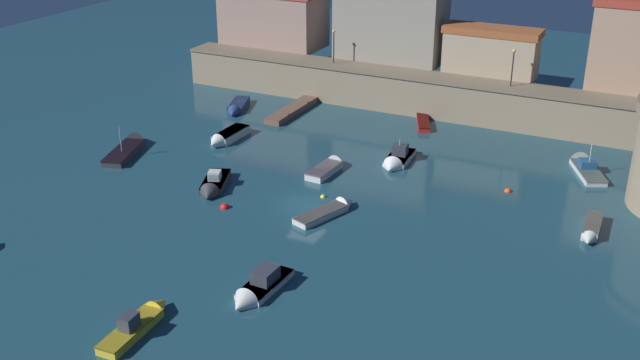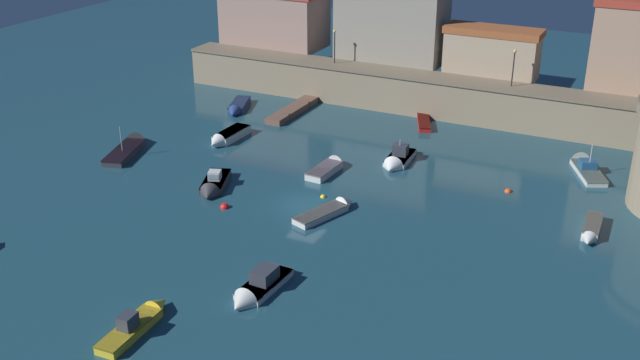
% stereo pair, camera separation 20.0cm
% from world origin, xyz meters
% --- Properties ---
extents(ground_plane, '(139.69, 139.69, 0.00)m').
position_xyz_m(ground_plane, '(0.00, 0.00, 0.00)').
color(ground_plane, '#1E4756').
extents(quay_wall, '(53.84, 3.85, 4.07)m').
position_xyz_m(quay_wall, '(0.00, 25.06, 2.04)').
color(quay_wall, gray).
rests_on(quay_wall, ground).
extents(old_town_backdrop, '(52.86, 6.20, 8.91)m').
position_xyz_m(old_town_backdrop, '(-0.82, 29.36, 7.72)').
color(old_town_backdrop, gray).
rests_on(old_town_backdrop, ground).
extents(pier_dock, '(1.71, 8.68, 0.70)m').
position_xyz_m(pier_dock, '(-11.41, 18.94, 0.31)').
color(pier_dock, brown).
rests_on(pier_dock, ground).
extents(quay_lamp_0, '(0.32, 0.32, 3.61)m').
position_xyz_m(quay_lamp_0, '(-9.54, 25.06, 6.45)').
color(quay_lamp_0, black).
rests_on(quay_lamp_0, quay_wall).
extents(quay_lamp_1, '(0.32, 0.32, 3.65)m').
position_xyz_m(quay_lamp_1, '(9.57, 25.06, 6.48)').
color(quay_lamp_1, black).
rests_on(quay_lamp_1, quay_wall).
extents(moored_boat_0, '(3.58, 5.68, 1.87)m').
position_xyz_m(moored_boat_0, '(-8.06, -0.86, 0.37)').
color(moored_boat_0, '#333338').
rests_on(moored_boat_0, ground).
extents(moored_boat_1, '(3.88, 7.41, 3.49)m').
position_xyz_m(moored_boat_1, '(-19.75, 3.02, 0.32)').
color(moored_boat_1, '#333338').
rests_on(moored_boat_1, ground).
extents(moored_boat_2, '(1.25, 4.89, 1.05)m').
position_xyz_m(moored_boat_2, '(20.57, 4.82, 0.38)').
color(moored_boat_2, silver).
rests_on(moored_boat_2, ground).
extents(moored_boat_3, '(3.25, 6.00, 1.36)m').
position_xyz_m(moored_boat_3, '(2.30, -0.34, 0.28)').
color(moored_boat_3, silver).
rests_on(moored_boat_3, ground).
extents(moored_boat_4, '(1.77, 5.14, 1.44)m').
position_xyz_m(moored_boat_4, '(-1.37, 6.94, 0.33)').
color(moored_boat_4, silver).
rests_on(moored_boat_4, ground).
extents(moored_boat_5, '(3.33, 5.86, 1.44)m').
position_xyz_m(moored_boat_5, '(-16.95, 16.98, 0.34)').
color(moored_boat_5, navy).
rests_on(moored_boat_5, ground).
extents(moored_boat_6, '(4.29, 6.67, 3.36)m').
position_xyz_m(moored_boat_6, '(18.20, 17.01, 0.33)').
color(moored_boat_6, silver).
rests_on(moored_boat_6, ground).
extents(moored_boat_7, '(1.99, 5.59, 1.95)m').
position_xyz_m(moored_boat_7, '(3.08, -12.74, 0.37)').
color(moored_boat_7, silver).
rests_on(moored_boat_7, ground).
extents(moored_boat_8, '(2.21, 5.35, 2.69)m').
position_xyz_m(moored_boat_8, '(3.33, 10.81, 0.37)').
color(moored_boat_8, white).
rests_on(moored_boat_8, ground).
extents(moored_boat_10, '(3.51, 6.49, 1.07)m').
position_xyz_m(moored_boat_10, '(1.61, 22.60, 0.30)').
color(moored_boat_10, red).
rests_on(moored_boat_10, ground).
extents(moored_boat_11, '(1.71, 5.60, 1.52)m').
position_xyz_m(moored_boat_11, '(-13.09, 8.92, 0.42)').
color(moored_boat_11, white).
rests_on(moored_boat_11, ground).
extents(moored_boat_12, '(1.62, 5.99, 1.78)m').
position_xyz_m(moored_boat_12, '(-1.23, -18.71, 0.38)').
color(moored_boat_12, gold).
rests_on(moored_boat_12, ground).
extents(mooring_buoy_0, '(0.58, 0.58, 0.58)m').
position_xyz_m(mooring_buoy_0, '(13.47, 9.45, 0.00)').
color(mooring_buoy_0, '#EA4C19').
rests_on(mooring_buoy_0, ground).
extents(mooring_buoy_1, '(0.73, 0.73, 0.73)m').
position_xyz_m(mooring_buoy_1, '(-5.44, -3.19, 0.00)').
color(mooring_buoy_1, red).
rests_on(mooring_buoy_1, ground).
extents(mooring_buoy_2, '(0.44, 0.44, 0.44)m').
position_xyz_m(mooring_buoy_2, '(0.54, 1.88, 0.00)').
color(mooring_buoy_2, yellow).
rests_on(mooring_buoy_2, ground).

